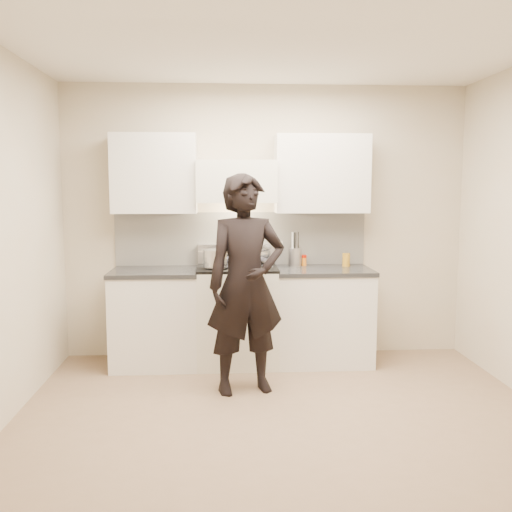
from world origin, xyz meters
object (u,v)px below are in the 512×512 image
at_px(counter_right, 322,315).
at_px(utensil_crock, 295,256).
at_px(wok, 252,252).
at_px(stove, 237,315).
at_px(person, 246,284).

distance_m(counter_right, utensil_crock, 0.64).
xyz_separation_m(wok, utensil_crock, (0.42, 0.03, -0.04)).
bearing_deg(utensil_crock, stove, -162.73).
height_order(stove, counter_right, stove).
bearing_deg(counter_right, utensil_crock, 144.62).
bearing_deg(utensil_crock, wok, -175.29).
xyz_separation_m(counter_right, wok, (-0.68, 0.14, 0.60)).
bearing_deg(stove, wok, 43.47).
bearing_deg(person, stove, 79.93).
bearing_deg(utensil_crock, person, -119.03).
bearing_deg(person, wok, 69.76).
bearing_deg(wok, counter_right, -12.03).
height_order(counter_right, utensil_crock, utensil_crock).
height_order(counter_right, person, person).
xyz_separation_m(counter_right, person, (-0.78, -0.77, 0.44)).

